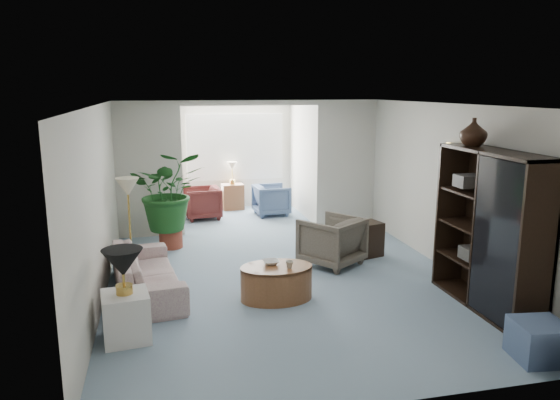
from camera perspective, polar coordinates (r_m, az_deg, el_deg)
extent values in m
plane|color=#8AA3B7|center=(7.60, 1.03, -9.06)|extent=(6.00, 6.00, 0.00)
plane|color=#8AA3B7|center=(11.44, -3.93, -1.87)|extent=(2.60, 2.60, 0.00)
cube|color=beige|center=(9.99, -13.85, 3.10)|extent=(1.20, 0.12, 2.50)
cube|color=beige|center=(10.63, 7.12, 3.87)|extent=(1.20, 0.12, 2.50)
cube|color=beige|center=(10.04, -3.12, 10.35)|extent=(2.60, 0.12, 0.10)
cube|color=white|center=(12.26, -4.82, 5.68)|extent=(2.20, 0.02, 1.50)
cube|color=white|center=(12.23, -4.80, 5.67)|extent=(2.20, 0.02, 1.50)
cube|color=#B5A891|center=(8.03, 18.59, 4.00)|extent=(0.04, 0.50, 0.40)
imported|color=beige|center=(7.42, -14.09, -7.55)|extent=(1.03, 2.09, 0.59)
cube|color=white|center=(6.18, -16.16, -11.93)|extent=(0.55, 0.55, 0.54)
cone|color=black|center=(5.96, -16.51, -6.46)|extent=(0.44, 0.44, 0.30)
cone|color=beige|center=(8.38, -16.02, 1.34)|extent=(0.36, 0.36, 0.28)
cylinder|color=brown|center=(7.04, -0.39, -8.85)|extent=(0.98, 0.98, 0.45)
imported|color=silver|center=(7.04, -0.97, -6.68)|extent=(0.22, 0.22, 0.05)
imported|color=#BEB7A6|center=(6.89, 1.02, -6.92)|extent=(0.10, 0.10, 0.09)
imported|color=#685F52|center=(8.36, 5.55, -4.38)|extent=(1.15, 1.16, 0.76)
cube|color=black|center=(8.90, 9.22, -4.15)|extent=(0.55, 0.49, 0.57)
cube|color=black|center=(7.07, 21.54, -3.06)|extent=(0.48, 1.79, 1.99)
imported|color=black|center=(7.30, 20.03, 6.87)|extent=(0.34, 0.34, 0.36)
cube|color=slate|center=(6.19, 26.01, -13.42)|extent=(0.56, 0.56, 0.40)
cylinder|color=brown|center=(9.45, -11.61, -4.06)|extent=(0.40, 0.40, 0.32)
imported|color=#1B501D|center=(9.26, -11.82, 0.97)|extent=(1.23, 1.07, 1.37)
imported|color=slate|center=(11.59, -0.92, 0.02)|extent=(0.78, 0.76, 0.67)
imported|color=#51211B|center=(11.37, -8.33, -0.30)|extent=(0.79, 0.77, 0.68)
cube|color=brown|center=(12.19, -5.10, 0.37)|extent=(0.50, 0.40, 0.58)
cube|color=#484643|center=(6.83, 22.42, -2.82)|extent=(0.30, 0.26, 0.16)
cube|color=#4F4D4A|center=(7.31, 19.52, 1.94)|extent=(0.30, 0.26, 0.16)
cube|color=#2A2824|center=(6.73, 23.51, -7.11)|extent=(0.30, 0.26, 0.16)
cube|color=#383632|center=(7.31, 20.04, -5.35)|extent=(0.30, 0.26, 0.16)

